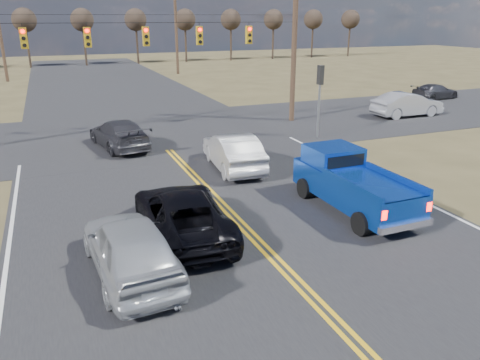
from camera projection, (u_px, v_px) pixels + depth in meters
name	position (u px, v px, depth m)	size (l,w,h in m)	color
ground	(313.00, 300.00, 11.01)	(160.00, 160.00, 0.00)	brown
road_main	(192.00, 174.00, 19.76)	(14.00, 120.00, 0.02)	#28282B
road_cross	(152.00, 133.00, 26.76)	(120.00, 12.00, 0.02)	#28282B
signal_gantry	(156.00, 41.00, 25.07)	(19.60, 4.83, 10.00)	#473323
utility_poles	(150.00, 39.00, 24.15)	(19.60, 58.32, 10.00)	#473323
treeline	(120.00, 26.00, 32.71)	(87.00, 117.80, 7.40)	#33261C
pickup_truck	(351.00, 183.00, 15.92)	(2.14, 5.21, 1.95)	black
silver_suv	(130.00, 247.00, 11.84)	(1.88, 4.67, 1.59)	#AFB3B8
black_suv	(182.00, 214.00, 13.99)	(2.43, 5.27, 1.46)	black
white_car_queue	(233.00, 151.00, 20.26)	(1.65, 4.74, 1.56)	#BDBDBD
dgrey_car_queue	(119.00, 134.00, 23.57)	(1.99, 4.90, 1.42)	#3A3A40
cross_car_east_near	(407.00, 104.00, 30.99)	(4.84, 1.69, 1.60)	#A5A6AD
cross_car_east_far	(435.00, 92.00, 37.52)	(4.21, 1.71, 1.22)	#303035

